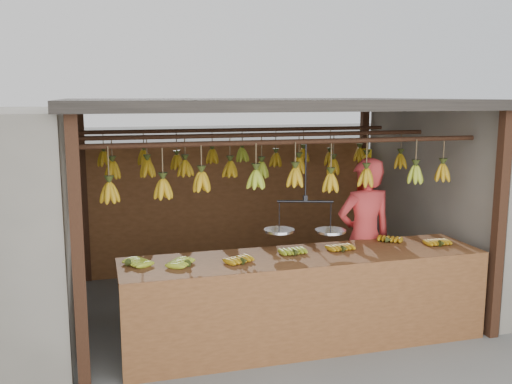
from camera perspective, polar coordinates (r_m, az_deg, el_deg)
name	(u,v)px	position (r m, az deg, el deg)	size (l,w,h in m)	color
ground	(263,304)	(6.87, 0.70, -11.17)	(80.00, 80.00, 0.00)	#5B5B57
stall	(255,136)	(6.75, -0.07, 5.67)	(4.30, 3.30, 2.40)	black
counter	(309,278)	(5.56, 5.32, -8.53)	(3.61, 0.82, 0.96)	brown
hanging_bananas	(264,167)	(6.47, 0.76, 2.50)	(3.63, 2.25, 0.38)	#AD7F12
balance_scale	(305,227)	(5.66, 4.90, -3.48)	(0.78, 0.45, 0.90)	black
vendor	(364,238)	(6.42, 10.79, -4.51)	(0.65, 0.43, 1.78)	#BF3333
bag_bundles	(363,195)	(8.52, 10.68, -0.28)	(0.08, 0.26, 1.33)	yellow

